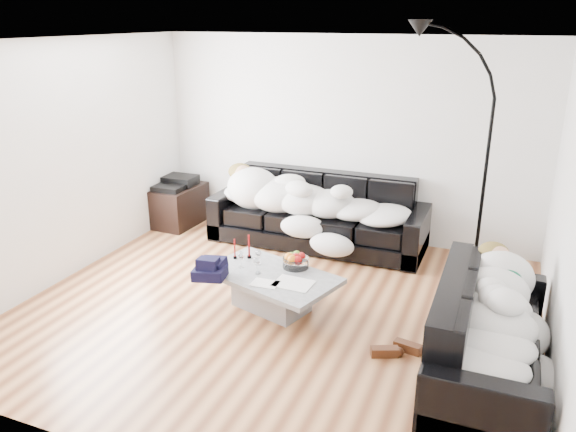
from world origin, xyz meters
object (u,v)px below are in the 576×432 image
at_px(floor_lamp, 486,169).
at_px(sofa_back, 318,211).
at_px(coffee_table, 271,291).
at_px(shoes, 396,349).
at_px(sleeper_right, 494,306).
at_px(sofa_right, 490,330).
at_px(sleeper_back, 317,197).
at_px(wine_glass_c, 257,265).
at_px(candle_left, 235,249).
at_px(stereo, 177,182).
at_px(candle_right, 249,247).
at_px(av_cabinet, 178,205).
at_px(fruit_bowl, 296,260).
at_px(wine_glass_a, 258,257).
at_px(wine_glass_b, 241,260).

bearing_deg(floor_lamp, sofa_back, 164.46).
distance_m(coffee_table, shoes, 1.39).
bearing_deg(sleeper_right, shoes, 89.91).
height_order(sofa_right, sleeper_back, sleeper_back).
height_order(sleeper_right, floor_lamp, floor_lamp).
bearing_deg(wine_glass_c, candle_left, 146.68).
height_order(coffee_table, stereo, stereo).
relative_size(sleeper_back, coffee_table, 1.77).
height_order(candle_right, av_cabinet, candle_right).
xyz_separation_m(fruit_bowl, floor_lamp, (1.66, 1.49, 0.75)).
relative_size(coffee_table, wine_glass_a, 8.14).
xyz_separation_m(fruit_bowl, wine_glass_a, (-0.38, -0.08, -0.00)).
height_order(sofa_right, candle_right, sofa_right).
distance_m(sofa_back, floor_lamp, 2.11).
relative_size(sofa_right, wine_glass_b, 11.75).
bearing_deg(sleeper_back, sofa_back, 90.00).
relative_size(wine_glass_a, wine_glass_b, 0.95).
bearing_deg(sofa_right, shoes, 89.91).
relative_size(candle_left, av_cabinet, 0.27).
relative_size(sofa_right, wine_glass_a, 12.40).
distance_m(sleeper_right, candle_right, 2.54).
height_order(sleeper_right, fruit_bowl, sleeper_right).
distance_m(sofa_back, stereo, 2.08).
height_order(sofa_back, sofa_right, sofa_back).
height_order(fruit_bowl, shoes, fruit_bowl).
relative_size(sofa_back, av_cabinet, 3.42).
height_order(wine_glass_a, stereo, stereo).
bearing_deg(sofa_back, wine_glass_a, -92.65).
relative_size(sleeper_right, wine_glass_a, 10.63).
bearing_deg(fruit_bowl, stereo, 147.32).
bearing_deg(wine_glass_b, sleeper_back, 83.14).
distance_m(wine_glass_b, av_cabinet, 2.56).
height_order(sleeper_back, coffee_table, sleeper_back).
relative_size(fruit_bowl, floor_lamp, 0.11).
height_order(sofa_back, floor_lamp, floor_lamp).
height_order(sleeper_right, coffee_table, sleeper_right).
distance_m(candle_left, floor_lamp, 2.88).
bearing_deg(sofa_back, fruit_bowl, -78.86).
relative_size(sofa_back, fruit_bowl, 10.20).
bearing_deg(fruit_bowl, sleeper_back, 101.50).
distance_m(fruit_bowl, wine_glass_b, 0.56).
height_order(sofa_back, wine_glass_c, sofa_back).
height_order(wine_glass_b, floor_lamp, floor_lamp).
xyz_separation_m(sleeper_back, shoes, (1.48, -2.09, -0.60)).
height_order(wine_glass_b, stereo, stereo).
bearing_deg(sleeper_back, candle_right, -99.05).
height_order(sofa_right, stereo, sofa_right).
xyz_separation_m(coffee_table, wine_glass_b, (-0.34, 0.03, 0.28)).
height_order(candle_right, stereo, stereo).
relative_size(wine_glass_c, floor_lamp, 0.07).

